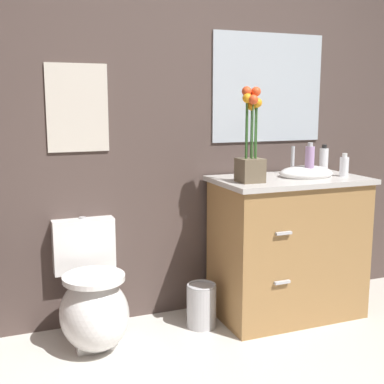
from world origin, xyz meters
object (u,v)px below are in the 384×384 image
(trash_bin, at_px, (201,305))
(wall_poster, at_px, (77,108))
(soap_bottle, at_px, (344,166))
(hand_wash_bottle, at_px, (310,162))
(vanity_cabinet, at_px, (288,245))
(toilet, at_px, (93,303))
(flower_vase, at_px, (250,148))
(wall_mirror, at_px, (268,88))
(lotion_bottle, at_px, (324,160))

(trash_bin, relative_size, wall_poster, 0.54)
(soap_bottle, xyz_separation_m, hand_wash_bottle, (-0.24, 0.03, 0.04))
(vanity_cabinet, distance_m, wall_poster, 1.55)
(vanity_cabinet, distance_m, hand_wash_bottle, 0.55)
(toilet, relative_size, vanity_cabinet, 0.64)
(vanity_cabinet, relative_size, wall_poster, 2.14)
(flower_vase, bearing_deg, toilet, 173.98)
(soap_bottle, relative_size, wall_mirror, 0.18)
(flower_vase, bearing_deg, hand_wash_bottle, 2.84)
(trash_bin, height_order, wall_mirror, wall_mirror)
(vanity_cabinet, bearing_deg, hand_wash_bottle, -25.61)
(flower_vase, height_order, wall_poster, wall_poster)
(soap_bottle, distance_m, wall_mirror, 0.71)
(lotion_bottle, xyz_separation_m, hand_wash_bottle, (-0.21, -0.15, 0.02))
(vanity_cabinet, relative_size, trash_bin, 3.95)
(wall_poster, bearing_deg, flower_vase, -21.49)
(flower_vase, bearing_deg, wall_poster, 158.51)
(toilet, bearing_deg, flower_vase, -6.02)
(trash_bin, xyz_separation_m, wall_mirror, (0.59, 0.28, 1.31))
(vanity_cabinet, height_order, lotion_bottle, lotion_bottle)
(toilet, bearing_deg, wall_mirror, 12.12)
(vanity_cabinet, bearing_deg, wall_poster, 166.75)
(vanity_cabinet, xyz_separation_m, soap_bottle, (0.35, -0.08, 0.50))
(soap_bottle, height_order, hand_wash_bottle, hand_wash_bottle)
(soap_bottle, relative_size, lotion_bottle, 0.78)
(soap_bottle, xyz_separation_m, lotion_bottle, (-0.03, 0.18, 0.02))
(vanity_cabinet, bearing_deg, flower_vase, -167.45)
(soap_bottle, height_order, trash_bin, soap_bottle)
(wall_mirror, bearing_deg, trash_bin, -154.47)
(toilet, xyz_separation_m, hand_wash_bottle, (1.35, -0.08, 0.75))
(toilet, xyz_separation_m, trash_bin, (0.66, -0.01, -0.11))
(toilet, height_order, wall_mirror, wall_mirror)
(soap_bottle, height_order, wall_poster, wall_poster)
(lotion_bottle, height_order, wall_poster, wall_poster)
(lotion_bottle, height_order, trash_bin, lotion_bottle)
(vanity_cabinet, relative_size, lotion_bottle, 5.70)
(vanity_cabinet, distance_m, flower_vase, 0.72)
(flower_vase, relative_size, wall_poster, 1.10)
(toilet, distance_m, soap_bottle, 1.75)
(vanity_cabinet, bearing_deg, soap_bottle, -12.82)
(flower_vase, height_order, soap_bottle, flower_vase)
(soap_bottle, relative_size, trash_bin, 0.54)
(trash_bin, distance_m, wall_poster, 1.39)
(toilet, relative_size, hand_wash_bottle, 3.16)
(wall_poster, bearing_deg, wall_mirror, 0.00)
(flower_vase, height_order, lotion_bottle, flower_vase)
(toilet, distance_m, wall_mirror, 1.76)
(vanity_cabinet, bearing_deg, toilet, 178.79)
(flower_vase, xyz_separation_m, wall_poster, (-0.93, 0.37, 0.23))
(wall_poster, bearing_deg, toilet, -90.00)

